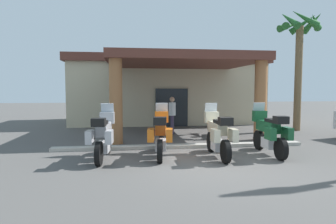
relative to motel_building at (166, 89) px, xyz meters
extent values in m
plane|color=#514F4C|center=(0.02, -10.97, -2.08)|extent=(80.00, 80.00, 0.00)
cube|color=beige|center=(0.00, 0.30, -0.30)|extent=(11.38, 5.52, 3.57)
cube|color=#1E2328|center=(0.02, -2.47, -1.03)|extent=(1.80, 0.12, 2.10)
cube|color=brown|center=(0.04, -5.09, 1.29)|extent=(6.59, 5.41, 0.35)
cylinder|color=#9E663D|center=(-2.81, -7.39, -0.49)|extent=(0.49, 0.49, 3.20)
cylinder|color=#9E663D|center=(2.93, -7.35, -0.49)|extent=(0.49, 0.49, 3.20)
cube|color=brown|center=(0.00, 0.30, 1.70)|extent=(11.78, 5.93, 0.44)
cylinder|color=black|center=(-3.01, -9.10, -1.75)|extent=(0.19, 0.67, 0.66)
cylinder|color=black|center=(-3.13, -10.65, -1.75)|extent=(0.19, 0.67, 0.66)
cube|color=silver|center=(-3.07, -9.90, -1.71)|extent=(0.36, 0.58, 0.32)
cube|color=#B2B2B7|center=(-3.06, -9.75, -1.20)|extent=(0.39, 1.17, 0.34)
cube|color=black|center=(-3.09, -10.10, -0.98)|extent=(0.33, 0.62, 0.10)
cube|color=#B2B2B7|center=(-3.01, -9.12, -0.93)|extent=(0.46, 0.27, 0.36)
cube|color=#B2BCC6|center=(-3.00, -9.04, -0.65)|extent=(0.41, 0.15, 0.36)
cube|color=#B2B2B7|center=(-3.38, -10.48, -1.32)|extent=(0.21, 0.45, 0.36)
cube|color=#B2B2B7|center=(-2.86, -10.52, -1.32)|extent=(0.21, 0.45, 0.36)
cube|color=black|center=(-3.13, -10.60, -0.91)|extent=(0.38, 0.35, 0.22)
cylinder|color=black|center=(-1.25, -8.99, -1.75)|extent=(0.23, 0.67, 0.66)
cylinder|color=black|center=(-1.47, -10.52, -1.75)|extent=(0.23, 0.67, 0.66)
cube|color=silver|center=(-1.36, -9.78, -1.71)|extent=(0.40, 0.60, 0.32)
cube|color=orange|center=(-1.34, -9.63, -1.20)|extent=(0.46, 1.18, 0.34)
cube|color=black|center=(-1.39, -9.98, -0.98)|extent=(0.36, 0.63, 0.10)
cube|color=orange|center=(-1.25, -9.01, -0.93)|extent=(0.47, 0.30, 0.36)
cube|color=#B2BCC6|center=(-1.24, -8.93, -0.65)|extent=(0.41, 0.17, 0.36)
cube|color=orange|center=(-1.71, -10.33, -1.32)|extent=(0.24, 0.46, 0.36)
cube|color=orange|center=(-1.19, -10.41, -1.32)|extent=(0.24, 0.46, 0.36)
cube|color=black|center=(-1.46, -10.47, -0.91)|extent=(0.40, 0.37, 0.22)
cylinder|color=black|center=(0.36, -9.27, -1.75)|extent=(0.15, 0.66, 0.66)
cylinder|color=black|center=(0.33, -10.82, -1.75)|extent=(0.15, 0.66, 0.66)
cube|color=silver|center=(0.34, -10.07, -1.71)|extent=(0.33, 0.56, 0.32)
cube|color=beige|center=(0.35, -9.92, -1.20)|extent=(0.32, 1.15, 0.34)
cube|color=black|center=(0.34, -10.27, -0.98)|extent=(0.29, 0.60, 0.10)
cube|color=beige|center=(0.36, -9.29, -0.93)|extent=(0.44, 0.25, 0.36)
cube|color=#B2BCC6|center=(0.36, -9.21, -0.65)|extent=(0.40, 0.12, 0.36)
cube|color=beige|center=(0.08, -10.67, -1.32)|extent=(0.19, 0.44, 0.36)
cube|color=beige|center=(0.60, -10.68, -1.32)|extent=(0.19, 0.44, 0.36)
cube|color=black|center=(0.33, -10.77, -0.91)|extent=(0.36, 0.33, 0.22)
cylinder|color=black|center=(2.07, -9.14, -1.75)|extent=(0.16, 0.66, 0.66)
cylinder|color=black|center=(2.03, -10.69, -1.75)|extent=(0.16, 0.66, 0.66)
cube|color=silver|center=(2.05, -9.94, -1.71)|extent=(0.33, 0.57, 0.32)
cube|color=#19512D|center=(2.06, -9.79, -1.20)|extent=(0.33, 1.16, 0.34)
cube|color=black|center=(2.05, -10.14, -0.98)|extent=(0.29, 0.61, 0.10)
cube|color=#19512D|center=(2.07, -9.16, -0.93)|extent=(0.45, 0.25, 0.36)
cube|color=#B2BCC6|center=(2.07, -9.08, -0.65)|extent=(0.40, 0.13, 0.36)
cube|color=#19512D|center=(1.78, -10.53, -1.32)|extent=(0.19, 0.44, 0.36)
cube|color=#19512D|center=(2.30, -10.55, -1.32)|extent=(0.19, 0.44, 0.36)
cube|color=black|center=(2.04, -10.64, -0.91)|extent=(0.37, 0.33, 0.22)
cylinder|color=#3F334C|center=(-0.33, -5.05, -1.66)|extent=(0.14, 0.14, 0.85)
cylinder|color=#3F334C|center=(-0.35, -5.23, -1.66)|extent=(0.14, 0.14, 0.85)
cylinder|color=white|center=(-0.34, -5.14, -0.94)|extent=(0.32, 0.32, 0.60)
cylinder|color=white|center=(-0.32, -4.92, -0.91)|extent=(0.09, 0.09, 0.57)
cylinder|color=white|center=(-0.36, -5.36, -0.91)|extent=(0.09, 0.09, 0.57)
sphere|color=tan|center=(-0.34, -5.14, -0.49)|extent=(0.23, 0.23, 0.23)
cylinder|color=brown|center=(6.02, -4.90, 0.49)|extent=(0.35, 0.35, 5.16)
cone|color=#236028|center=(6.69, -4.86, 3.25)|extent=(0.44, 1.39, 0.93)
cone|color=#236028|center=(6.47, -4.39, 3.29)|extent=(1.23, 1.16, 1.03)
cone|color=#236028|center=(5.79, -4.25, 3.19)|extent=(1.44, 0.80, 0.73)
cone|color=#236028|center=(5.41, -4.60, 3.19)|extent=(0.94, 1.42, 0.75)
cone|color=#236028|center=(5.36, -5.07, 3.32)|extent=(0.68, 1.35, 1.10)
cone|color=#236028|center=(5.85, -5.55, 3.28)|extent=(1.39, 0.68, 1.01)
cone|color=#236028|center=(6.50, -5.37, 3.19)|extent=(1.24, 1.25, 0.74)
cube|color=#ADA89E|center=(-0.51, -8.51, -2.02)|extent=(8.83, 0.36, 0.12)
camera|label=1|loc=(-2.30, -18.59, -0.04)|focal=31.47mm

